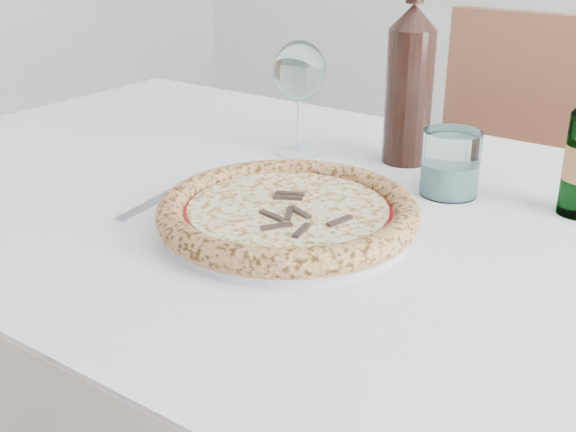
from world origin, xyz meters
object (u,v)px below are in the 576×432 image
Objects in this scene: chair_far at (514,194)px; plate at (288,224)px; dining_table at (322,255)px; pizza at (288,211)px; tumbler at (450,167)px; wine_bottle at (409,83)px; wine_glass at (299,74)px.

plate is at bearing -96.87° from chair_far.
pizza is at bearing -90.00° from dining_table.
pizza is at bearing -161.69° from plate.
dining_table is 1.80× the size of chair_far.
tumbler reaches higher than pizza.
pizza is at bearing -96.87° from chair_far.
wine_bottle is (-0.11, 0.11, 0.09)m from tumbler.
chair_far is 4.80× the size of wine_glass.
dining_table is 4.90× the size of pizza.
tumbler is (0.14, 0.13, 0.12)m from dining_table.
tumbler is 0.18m from wine_bottle.
wine_bottle is at bearing 85.38° from plate.
chair_far is (0.11, 0.77, -0.14)m from dining_table.
chair_far is at bearing 81.69° from wine_bottle.
wine_glass is at bearing -162.34° from wine_bottle.
wine_glass is 0.30m from tumbler.
dining_table is at bearing -52.35° from wine_glass.
tumbler is at bearing 59.12° from pizza.
wine_glass is (-0.25, -0.59, 0.36)m from chair_far.
plate is 1.68× the size of wine_glass.
chair_far is 9.73× the size of tumbler.
pizza is at bearing -63.32° from wine_glass.
plate is at bearing -90.00° from dining_table.
chair_far is 2.86× the size of plate.
chair_far is at bearing 82.25° from dining_table.
tumbler is at bearing 59.12° from plate.
wine_glass is (-0.14, 0.19, 0.22)m from dining_table.
pizza is 3.58× the size of tumbler.
dining_table is 17.54× the size of tumbler.
pizza is (-0.00, -0.00, 0.02)m from plate.
plate is (-0.11, -0.87, 0.23)m from chair_far.
plate is 0.36m from wine_bottle.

